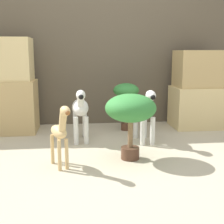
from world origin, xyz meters
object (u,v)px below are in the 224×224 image
at_px(potted_palm_front, 126,93).
at_px(potted_palm_back, 131,111).
at_px(zebra_left, 80,109).
at_px(zebra_right, 145,110).
at_px(giraffe_figurine, 60,131).

bearing_deg(potted_palm_front, potted_palm_back, -96.85).
bearing_deg(zebra_left, potted_palm_front, 37.83).
bearing_deg(zebra_right, giraffe_figurine, -141.41).
relative_size(zebra_right, giraffe_figurine, 1.07).
bearing_deg(zebra_left, potted_palm_back, -55.38).
distance_m(giraffe_figurine, potted_palm_back, 0.65).
bearing_deg(zebra_right, potted_palm_back, -115.07).
height_order(zebra_left, potted_palm_back, potted_palm_back).
relative_size(zebra_right, potted_palm_front, 1.00).
bearing_deg(zebra_right, potted_palm_front, 102.09).
distance_m(zebra_left, giraffe_figurine, 0.82).
xyz_separation_m(zebra_right, potted_palm_front, (-0.12, 0.55, 0.11)).
distance_m(zebra_right, zebra_left, 0.70).
xyz_separation_m(potted_palm_front, potted_palm_back, (-0.13, -1.08, -0.02)).
bearing_deg(giraffe_figurine, zebra_left, 77.56).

